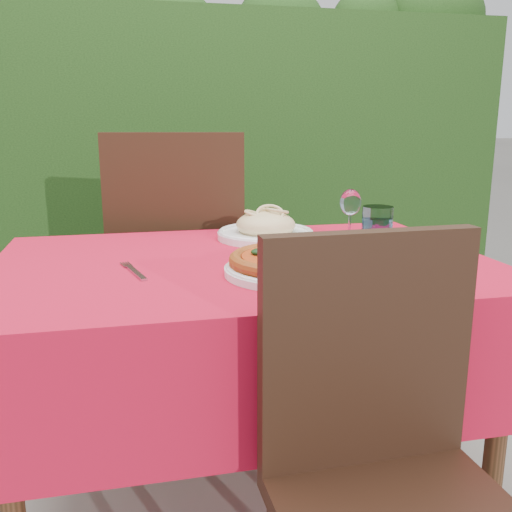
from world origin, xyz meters
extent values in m
plane|color=slate|center=(0.00, 0.00, 0.00)|extent=(60.00, 60.00, 0.00)
cube|color=black|center=(0.00, 1.55, 0.80)|extent=(3.20, 0.55, 1.60)
ellipsoid|color=#214115|center=(0.00, 1.55, 1.58)|extent=(3.20, 0.39, 0.40)
cube|color=#4D2D18|center=(0.00, 0.00, 0.72)|extent=(1.20, 0.80, 0.04)
cylinder|color=#4D2D18|center=(-0.54, -0.34, 0.35)|extent=(0.05, 0.05, 0.70)
cylinder|color=#4D2D18|center=(0.54, -0.34, 0.35)|extent=(0.05, 0.05, 0.70)
cylinder|color=#4D2D18|center=(-0.54, 0.34, 0.35)|extent=(0.05, 0.05, 0.70)
cylinder|color=#4D2D18|center=(0.54, 0.34, 0.35)|extent=(0.05, 0.05, 0.70)
cube|color=red|center=(0.00, 0.00, 0.59)|extent=(1.26, 0.86, 0.32)
cube|color=black|center=(0.13, -0.48, 0.68)|extent=(0.41, 0.05, 0.45)
cube|color=black|center=(-0.09, 0.75, 0.51)|extent=(0.57, 0.57, 0.05)
cube|color=black|center=(-0.13, 0.54, 0.80)|extent=(0.48, 0.14, 0.52)
cylinder|color=black|center=(0.16, 0.91, 0.24)|extent=(0.04, 0.04, 0.49)
cylinder|color=black|center=(-0.25, 0.99, 0.24)|extent=(0.04, 0.04, 0.49)
cylinder|color=black|center=(0.07, 0.51, 0.24)|extent=(0.04, 0.04, 0.49)
cylinder|color=black|center=(-0.33, 0.59, 0.24)|extent=(0.04, 0.04, 0.49)
cylinder|color=white|center=(0.08, -0.16, 0.76)|extent=(0.31, 0.31, 0.02)
cylinder|color=#C3591B|center=(0.08, -0.16, 0.78)|extent=(0.36, 0.36, 0.02)
cylinder|color=#A7220A|center=(0.08, -0.16, 0.79)|extent=(0.29, 0.29, 0.01)
cylinder|color=white|center=(0.12, 0.25, 0.76)|extent=(0.29, 0.29, 0.02)
ellipsoid|color=#D6BB86|center=(0.12, 0.25, 0.79)|extent=(0.23, 0.23, 0.08)
cylinder|color=silver|center=(0.40, 0.08, 0.80)|extent=(0.09, 0.09, 0.11)
cylinder|color=#A1C9DB|center=(0.40, 0.08, 0.79)|extent=(0.07, 0.07, 0.08)
cylinder|color=silver|center=(0.35, 0.17, 0.75)|extent=(0.06, 0.06, 0.01)
cylinder|color=silver|center=(0.35, 0.17, 0.79)|extent=(0.01, 0.01, 0.08)
ellipsoid|color=silver|center=(0.35, 0.17, 0.86)|extent=(0.06, 0.06, 0.08)
cube|color=#AFAFB6|center=(-0.28, -0.08, 0.75)|extent=(0.07, 0.19, 0.01)
camera|label=1|loc=(-0.28, -1.40, 1.10)|focal=40.00mm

